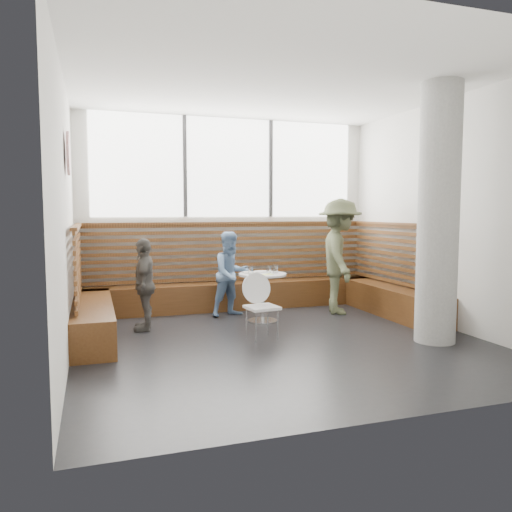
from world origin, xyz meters
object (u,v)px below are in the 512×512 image
object	(u,v)px
adult_man	(340,256)
child_back	(231,274)
concrete_column	(438,215)
cafe_table	(263,287)
cafe_chair	(260,301)
child_left	(145,284)

from	to	relation	value
adult_man	child_back	xyz separation A→B (m)	(-1.71, 0.33, -0.26)
adult_man	concrete_column	bearing A→B (deg)	-150.95
concrete_column	cafe_table	xyz separation A→B (m)	(-1.70, 1.75, -1.08)
cafe_table	adult_man	xyz separation A→B (m)	(1.38, 0.22, 0.40)
cafe_chair	child_left	distance (m)	1.66
cafe_chair	child_left	size ratio (longest dim) A/B	0.66
concrete_column	cafe_chair	size ratio (longest dim) A/B	3.82
child_back	child_left	xyz separation A→B (m)	(-1.38, -0.52, -0.03)
cafe_chair	child_back	xyz separation A→B (m)	(0.01, 1.43, 0.17)
concrete_column	child_back	xyz separation A→B (m)	(-2.03, 2.29, -0.94)
concrete_column	child_left	xyz separation A→B (m)	(-3.41, 1.78, -0.96)
cafe_chair	adult_man	xyz separation A→B (m)	(1.72, 1.11, 0.43)
cafe_table	child_left	xyz separation A→B (m)	(-1.71, 0.03, 0.12)
cafe_chair	cafe_table	bearing A→B (deg)	61.32
concrete_column	adult_man	distance (m)	2.11
adult_man	child_back	size ratio (longest dim) A/B	1.39
concrete_column	child_left	size ratio (longest dim) A/B	2.52
cafe_table	child_left	size ratio (longest dim) A/B	0.57
adult_man	cafe_table	bearing A→B (deg)	118.81
cafe_table	cafe_chair	world-z (taller)	cafe_chair
cafe_table	child_back	world-z (taller)	child_back
child_back	cafe_chair	bearing A→B (deg)	-106.36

